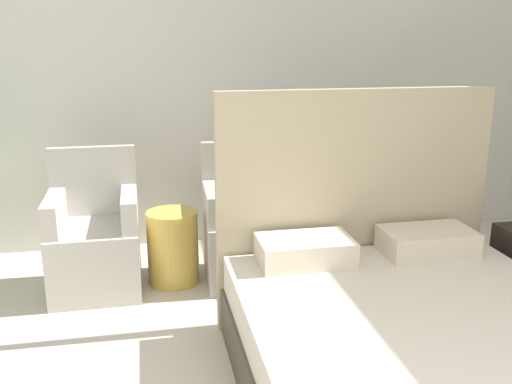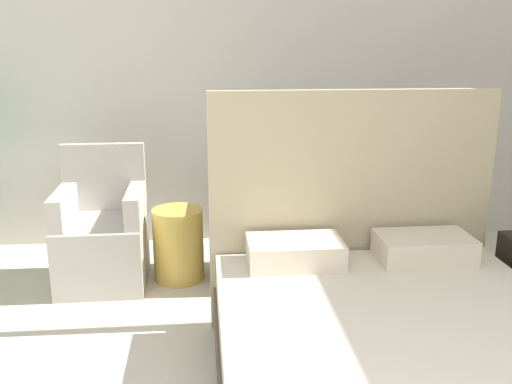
{
  "view_description": "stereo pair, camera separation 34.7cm",
  "coord_description": "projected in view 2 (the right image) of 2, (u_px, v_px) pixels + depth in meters",
  "views": [
    {
      "loc": [
        -0.58,
        -0.47,
        1.67
      ],
      "look_at": [
        0.09,
        2.88,
        0.72
      ],
      "focal_mm": 40.0,
      "sensor_mm": 36.0,
      "label": 1
    },
    {
      "loc": [
        -0.23,
        -0.52,
        1.67
      ],
      "look_at": [
        0.09,
        2.88,
        0.72
      ],
      "focal_mm": 40.0,
      "sensor_mm": 36.0,
      "label": 2
    }
  ],
  "objects": [
    {
      "name": "wall_back",
      "position": [
        230.0,
        63.0,
        4.47
      ],
      "size": [
        10.0,
        0.06,
        2.9
      ],
      "color": "silver",
      "rests_on": "ground_plane"
    },
    {
      "name": "armchair_near_window_right",
      "position": [
        252.0,
        235.0,
        3.99
      ],
      "size": [
        0.6,
        0.61,
        0.93
      ],
      "rotation": [
        0.0,
        0.0,
        -0.04
      ],
      "color": "#B7B2A8",
      "rests_on": "ground_plane"
    },
    {
      "name": "bed",
      "position": [
        408.0,
        378.0,
        2.39
      ],
      "size": [
        1.62,
        2.25,
        1.38
      ],
      "color": "#4C4238",
      "rests_on": "ground_plane"
    },
    {
      "name": "side_table",
      "position": [
        178.0,
        244.0,
        3.97
      ],
      "size": [
        0.35,
        0.35,
        0.51
      ],
      "color": "gold",
      "rests_on": "ground_plane"
    },
    {
      "name": "armchair_near_window_left",
      "position": [
        103.0,
        240.0,
        3.9
      ],
      "size": [
        0.58,
        0.59,
        0.93
      ],
      "rotation": [
        0.0,
        0.0,
        0.01
      ],
      "color": "#B7B2A8",
      "rests_on": "ground_plane"
    }
  ]
}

